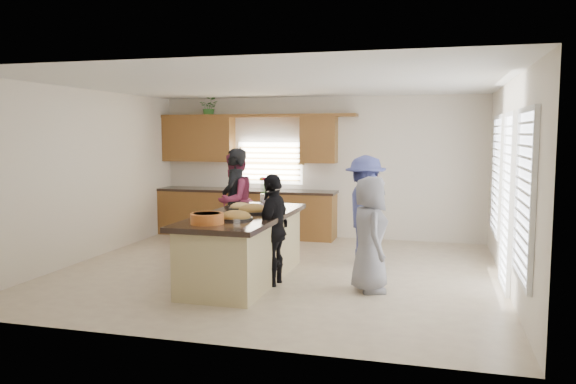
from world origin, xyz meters
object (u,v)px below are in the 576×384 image
(island, at_px, (244,249))
(salad_bowl, at_px, (207,218))
(woman_left_front, at_px, (274,229))
(woman_right_front, at_px, (370,234))
(woman_left_back, at_px, (235,200))
(woman_right_back, at_px, (365,209))
(woman_left_mid, at_px, (234,201))

(island, distance_m, salad_bowl, 1.10)
(salad_bowl, distance_m, woman_left_front, 1.07)
(salad_bowl, height_order, woman_right_front, woman_right_front)
(woman_left_back, relative_size, woman_right_front, 1.19)
(woman_left_back, height_order, woman_right_front, woman_left_back)
(woman_left_front, distance_m, woman_right_back, 1.93)
(woman_right_back, bearing_deg, woman_left_mid, 63.07)
(island, bearing_deg, woman_right_front, -2.71)
(island, bearing_deg, woman_left_mid, 114.32)
(island, relative_size, woman_right_back, 1.56)
(woman_left_front, relative_size, woman_right_back, 0.88)
(salad_bowl, height_order, woman_left_mid, woman_left_mid)
(island, relative_size, woman_left_mid, 1.55)
(woman_right_front, bearing_deg, salad_bowl, 95.59)
(woman_right_front, bearing_deg, woman_left_back, 35.15)
(woman_left_mid, bearing_deg, woman_right_back, 91.96)
(woman_left_back, bearing_deg, salad_bowl, 9.11)
(woman_right_front, bearing_deg, woman_left_mid, 34.31)
(salad_bowl, distance_m, woman_left_mid, 3.02)
(salad_bowl, xyz_separation_m, woman_left_back, (-0.69, 2.84, -0.12))
(woman_left_front, bearing_deg, woman_left_mid, -142.24)
(island, height_order, woman_left_mid, woman_left_mid)
(woman_left_front, bearing_deg, island, -96.76)
(island, bearing_deg, woman_left_back, 114.39)
(woman_left_back, height_order, woman_left_front, woman_left_back)
(woman_left_front, xyz_separation_m, woman_right_back, (1.05, 1.62, 0.10))
(woman_left_back, bearing_deg, woman_left_mid, -162.25)
(woman_left_mid, height_order, woman_left_front, woman_left_mid)
(woman_left_mid, height_order, woman_right_front, woman_left_mid)
(island, relative_size, woman_left_front, 1.77)
(salad_bowl, bearing_deg, woman_left_back, 103.70)
(salad_bowl, xyz_separation_m, woman_left_front, (0.62, 0.83, -0.26))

